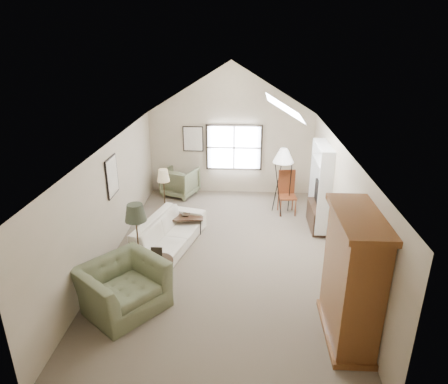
# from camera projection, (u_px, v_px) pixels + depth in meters

# --- Properties ---
(room_shell) EXTENTS (5.01, 8.01, 4.00)m
(room_shell) POSITION_uv_depth(u_px,v_px,m) (223.00, 114.00, 7.84)
(room_shell) COLOR #6B5A4C
(room_shell) RESTS_ON ground
(window) EXTENTS (1.72, 0.08, 1.42)m
(window) POSITION_uv_depth(u_px,v_px,m) (234.00, 148.00, 12.16)
(window) COLOR black
(window) RESTS_ON room_shell
(skylight) EXTENTS (0.80, 1.20, 0.52)m
(skylight) POSITION_uv_depth(u_px,v_px,m) (285.00, 106.00, 8.60)
(skylight) COLOR white
(skylight) RESTS_ON room_shell
(wall_art) EXTENTS (1.97, 3.71, 0.88)m
(wall_art) POSITION_uv_depth(u_px,v_px,m) (155.00, 157.00, 10.29)
(wall_art) COLOR black
(wall_art) RESTS_ON room_shell
(armoire) EXTENTS (0.60, 1.50, 2.20)m
(armoire) POSITION_uv_depth(u_px,v_px,m) (352.00, 278.00, 6.27)
(armoire) COLOR brown
(armoire) RESTS_ON ground
(tv_alcove) EXTENTS (0.32, 1.30, 2.10)m
(tv_alcove) POSITION_uv_depth(u_px,v_px,m) (320.00, 186.00, 9.96)
(tv_alcove) COLOR white
(tv_alcove) RESTS_ON ground
(media_console) EXTENTS (0.34, 1.18, 0.60)m
(media_console) POSITION_uv_depth(u_px,v_px,m) (316.00, 216.00, 10.27)
(media_console) COLOR #382316
(media_console) RESTS_ON ground
(tv_panel) EXTENTS (0.05, 0.90, 0.55)m
(tv_panel) POSITION_uv_depth(u_px,v_px,m) (319.00, 194.00, 10.04)
(tv_panel) COLOR black
(tv_panel) RESTS_ON media_console
(sofa) EXTENTS (1.55, 2.66, 0.73)m
(sofa) POSITION_uv_depth(u_px,v_px,m) (168.00, 234.00, 9.24)
(sofa) COLOR beige
(sofa) RESTS_ON ground
(armchair_near) EXTENTS (1.81, 1.83, 0.90)m
(armchair_near) POSITION_uv_depth(u_px,v_px,m) (123.00, 287.00, 7.15)
(armchair_near) COLOR #656E4D
(armchair_near) RESTS_ON ground
(armchair_far) EXTENTS (1.22, 1.24, 0.87)m
(armchair_far) POSITION_uv_depth(u_px,v_px,m) (180.00, 182.00, 12.30)
(armchair_far) COLOR #596043
(armchair_far) RESTS_ON ground
(coffee_table) EXTENTS (0.91, 0.55, 0.45)m
(coffee_table) POSITION_uv_depth(u_px,v_px,m) (186.00, 224.00, 10.04)
(coffee_table) COLOR #3D2519
(coffee_table) RESTS_ON ground
(bowl) EXTENTS (0.22, 0.22, 0.05)m
(bowl) POSITION_uv_depth(u_px,v_px,m) (186.00, 215.00, 9.95)
(bowl) COLOR #342515
(bowl) RESTS_ON coffee_table
(side_table) EXTENTS (0.76, 0.76, 0.63)m
(side_table) POSITION_uv_depth(u_px,v_px,m) (158.00, 275.00, 7.77)
(side_table) COLOR #362616
(side_table) RESTS_ON ground
(side_chair) EXTENTS (0.51, 0.51, 1.21)m
(side_chair) POSITION_uv_depth(u_px,v_px,m) (287.00, 193.00, 10.96)
(side_chair) COLOR brown
(side_chair) RESTS_ON ground
(tripod_lamp) EXTENTS (0.68, 0.68, 1.90)m
(tripod_lamp) POSITION_uv_depth(u_px,v_px,m) (282.00, 181.00, 10.83)
(tripod_lamp) COLOR silver
(tripod_lamp) RESTS_ON ground
(dark_lamp) EXTENTS (0.51, 0.51, 1.74)m
(dark_lamp) POSITION_uv_depth(u_px,v_px,m) (138.00, 244.00, 7.77)
(dark_lamp) COLOR #2A2F21
(dark_lamp) RESTS_ON ground
(tan_lamp) EXTENTS (0.38, 0.38, 1.56)m
(tan_lamp) POSITION_uv_depth(u_px,v_px,m) (165.00, 197.00, 10.22)
(tan_lamp) COLOR tan
(tan_lamp) RESTS_ON ground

